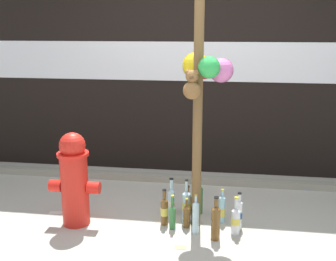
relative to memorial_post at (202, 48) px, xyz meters
The scene contains 21 objects.
ground_plane 1.67m from the memorial_post, 117.97° to the right, with size 14.00×14.00×0.00m, color #ADA899.
building_wall 1.55m from the memorial_post, 96.01° to the left, with size 10.00×0.21×3.13m.
curb_strip 1.91m from the memorial_post, 98.76° to the left, with size 8.00×0.12×0.08m, color gray.
memorial_post is the anchor object (origin of this frame).
fire_hydrant 1.66m from the memorial_post, behind, with size 0.48×0.29×0.89m.
bottle_0 1.52m from the memorial_post, 141.35° to the right, with size 0.06×0.06×0.29m.
bottle_1 1.46m from the memorial_post, behind, with size 0.08×0.08×0.43m.
bottle_2 1.50m from the memorial_post, 59.74° to the right, with size 0.08×0.08×0.40m.
bottle_3 1.53m from the memorial_post, 150.19° to the right, with size 0.06×0.06×0.33m.
bottle_4 1.52m from the memorial_post, 169.24° to the right, with size 0.07×0.07×0.35m.
bottle_5 1.48m from the memorial_post, 95.92° to the right, with size 0.06×0.06×0.37m.
bottle_6 1.49m from the memorial_post, 94.09° to the left, with size 0.07×0.07×0.40m.
bottle_7 1.53m from the memorial_post, 125.39° to the left, with size 0.08×0.08×0.30m.
bottle_8 1.51m from the memorial_post, 16.87° to the left, with size 0.06×0.06×0.33m.
bottle_9 1.54m from the memorial_post, 24.92° to the right, with size 0.08×0.08×0.36m.
bottle_10 1.53m from the memorial_post, ahead, with size 0.07×0.07×0.35m.
bottle_11 1.52m from the memorial_post, 150.25° to the left, with size 0.07×0.07×0.38m.
litter_0 2.16m from the memorial_post, behind, with size 0.15×0.06×0.01m, color silver.
litter_1 2.25m from the memorial_post, 41.50° to the left, with size 0.11×0.10×0.01m, color #8C99B2.
litter_2 1.69m from the memorial_post, 104.95° to the right, with size 0.10×0.07×0.01m, color tan.
litter_3 2.29m from the memorial_post, 139.61° to the left, with size 0.11×0.09×0.01m, color tan.
Camera 1 is at (0.38, -3.26, 1.81)m, focal length 44.06 mm.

